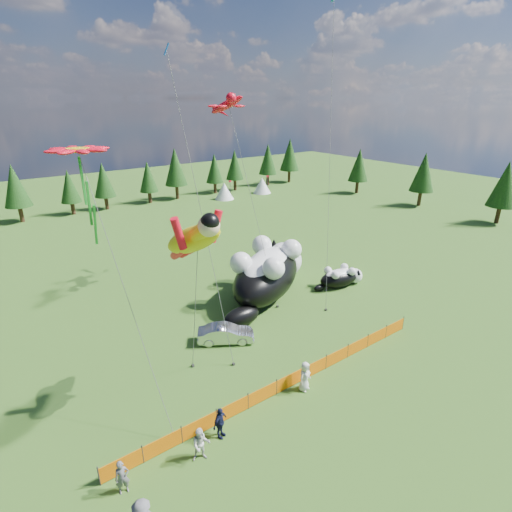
{
  "coord_description": "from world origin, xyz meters",
  "views": [
    {
      "loc": [
        -12.86,
        -17.37,
        16.02
      ],
      "look_at": [
        2.61,
        4.0,
        5.58
      ],
      "focal_mm": 28.0,
      "sensor_mm": 36.0,
      "label": 1
    }
  ],
  "objects": [
    {
      "name": "flower_kite",
      "position": [
        -8.29,
        3.49,
        13.56
      ],
      "size": [
        3.74,
        8.1,
        14.95
      ],
      "color": "red",
      "rests_on": "ground"
    },
    {
      "name": "car",
      "position": [
        -0.5,
        3.32,
        0.65
      ],
      "size": [
        4.06,
        3.23,
        1.29
      ],
      "primitive_type": "imported",
      "rotation": [
        0.0,
        0.0,
        1.02
      ],
      "color": "silver",
      "rests_on": "ground"
    },
    {
      "name": "cat_small",
      "position": [
        12.79,
        4.86,
        0.89
      ],
      "size": [
        5.17,
        2.48,
        1.88
      ],
      "rotation": [
        0.0,
        0.0,
        -0.18
      ],
      "color": "black",
      "rests_on": "ground"
    },
    {
      "name": "spectator_e",
      "position": [
        0.6,
        -3.62,
        0.93
      ],
      "size": [
        1.03,
        0.8,
        1.87
      ],
      "primitive_type": "imported",
      "rotation": [
        0.0,
        0.0,
        0.25
      ],
      "color": "silver",
      "rests_on": "ground"
    },
    {
      "name": "superhero_kite",
      "position": [
        -4.5,
        -0.54,
        9.57
      ],
      "size": [
        5.04,
        5.39,
        11.59
      ],
      "color": "yellow",
      "rests_on": "ground"
    },
    {
      "name": "cat_large",
      "position": [
        6.48,
        7.45,
        2.21
      ],
      "size": [
        11.6,
        8.85,
        4.64
      ],
      "rotation": [
        0.0,
        0.0,
        0.55
      ],
      "color": "black",
      "rests_on": "ground"
    },
    {
      "name": "diamond_kite_b",
      "position": [
        13.47,
        8.48,
        21.63
      ],
      "size": [
        5.85,
        7.26,
        24.95
      ],
      "color": "#0DA6A7",
      "rests_on": "ground"
    },
    {
      "name": "tree_line",
      "position": [
        0.0,
        45.0,
        4.0
      ],
      "size": [
        90.0,
        4.0,
        8.0
      ],
      "primitive_type": null,
      "color": "black",
      "rests_on": "ground"
    },
    {
      "name": "festival_tents",
      "position": [
        11.0,
        40.0,
        1.4
      ],
      "size": [
        50.0,
        3.2,
        2.8
      ],
      "primitive_type": null,
      "color": "white",
      "rests_on": "ground"
    },
    {
      "name": "ground",
      "position": [
        0.0,
        0.0,
        0.0
      ],
      "size": [
        160.0,
        160.0,
        0.0
      ],
      "primitive_type": "plane",
      "color": "#0F3409",
      "rests_on": "ground"
    },
    {
      "name": "safety_fence",
      "position": [
        0.0,
        -3.0,
        0.5
      ],
      "size": [
        22.06,
        0.06,
        1.1
      ],
      "color": "#262626",
      "rests_on": "ground"
    },
    {
      "name": "spectator_a",
      "position": [
        -10.24,
        -3.92,
        0.84
      ],
      "size": [
        0.68,
        0.51,
        1.68
      ],
      "primitive_type": "imported",
      "rotation": [
        0.0,
        0.0,
        -0.18
      ],
      "color": "#5B5B60",
      "rests_on": "ground"
    },
    {
      "name": "diamond_kite_a",
      "position": [
        -2.43,
        4.96,
        17.1
      ],
      "size": [
        1.31,
        5.09,
        19.32
      ],
      "color": "#0B4CAE",
      "rests_on": "ground"
    },
    {
      "name": "spectator_b",
      "position": [
        -6.66,
        -4.4,
        0.9
      ],
      "size": [
        1.0,
        0.81,
        1.79
      ],
      "primitive_type": "imported",
      "rotation": [
        0.0,
        0.0,
        -0.4
      ],
      "color": "silver",
      "rests_on": "ground"
    },
    {
      "name": "spectator_c",
      "position": [
        -5.24,
        -3.76,
        0.89
      ],
      "size": [
        1.17,
        0.91,
        1.78
      ],
      "primitive_type": "imported",
      "rotation": [
        0.0,
        0.0,
        0.42
      ],
      "color": "#131735",
      "rests_on": "ground"
    },
    {
      "name": "gecko_kite",
      "position": [
        5.34,
        11.83,
        15.52
      ],
      "size": [
        3.7,
        9.69,
        17.14
      ],
      "color": "red",
      "rests_on": "ground"
    }
  ]
}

